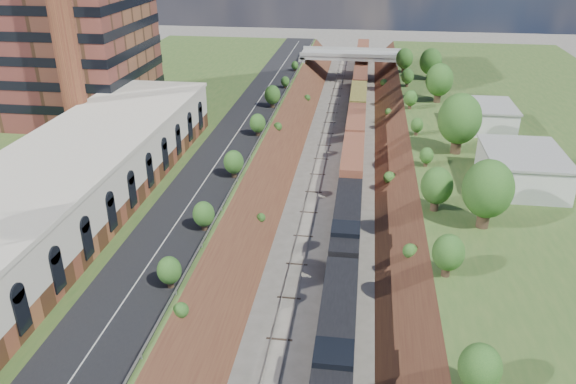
% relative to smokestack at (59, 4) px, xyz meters
% --- Properties ---
extents(platform_left, '(44.00, 180.00, 5.00)m').
position_rel_smokestack_xyz_m(platform_left, '(3.00, 4.00, -22.50)').
color(platform_left, '#385824').
rests_on(platform_left, ground).
extents(platform_right, '(44.00, 180.00, 5.00)m').
position_rel_smokestack_xyz_m(platform_right, '(69.00, 4.00, -22.50)').
color(platform_right, '#385824').
rests_on(platform_right, ground).
extents(embankment_left, '(10.00, 180.00, 10.00)m').
position_rel_smokestack_xyz_m(embankment_left, '(25.00, 4.00, -25.00)').
color(embankment_left, brown).
rests_on(embankment_left, ground).
extents(embankment_right, '(10.00, 180.00, 10.00)m').
position_rel_smokestack_xyz_m(embankment_right, '(47.00, 4.00, -25.00)').
color(embankment_right, brown).
rests_on(embankment_right, ground).
extents(rail_left_track, '(1.58, 180.00, 0.18)m').
position_rel_smokestack_xyz_m(rail_left_track, '(33.40, 4.00, -24.91)').
color(rail_left_track, gray).
rests_on(rail_left_track, ground).
extents(rail_right_track, '(1.58, 180.00, 0.18)m').
position_rel_smokestack_xyz_m(rail_right_track, '(38.60, 4.00, -24.91)').
color(rail_right_track, gray).
rests_on(rail_right_track, ground).
extents(road, '(8.00, 180.00, 0.10)m').
position_rel_smokestack_xyz_m(road, '(20.50, 4.00, -19.95)').
color(road, black).
rests_on(road, platform_left).
extents(guardrail, '(0.10, 171.00, 0.70)m').
position_rel_smokestack_xyz_m(guardrail, '(24.60, 3.80, -19.45)').
color(guardrail, '#99999E').
rests_on(guardrail, platform_left).
extents(commercial_building, '(14.30, 62.30, 7.00)m').
position_rel_smokestack_xyz_m(commercial_building, '(8.00, -18.00, -16.49)').
color(commercial_building, brown).
rests_on(commercial_building, platform_left).
extents(smokestack, '(3.20, 3.20, 40.00)m').
position_rel_smokestack_xyz_m(smokestack, '(0.00, 0.00, 0.00)').
color(smokestack, brown).
rests_on(smokestack, platform_left).
extents(overpass, '(24.50, 8.30, 7.40)m').
position_rel_smokestack_xyz_m(overpass, '(36.00, 66.00, -20.08)').
color(overpass, gray).
rests_on(overpass, ground).
extents(white_building_near, '(9.00, 12.00, 4.00)m').
position_rel_smokestack_xyz_m(white_building_near, '(59.50, -4.00, -18.00)').
color(white_building_near, silver).
rests_on(white_building_near, platform_right).
extents(white_building_far, '(8.00, 10.00, 3.60)m').
position_rel_smokestack_xyz_m(white_building_far, '(59.00, 18.00, -18.20)').
color(white_building_far, silver).
rests_on(white_building_far, platform_right).
extents(tree_right_large, '(5.25, 5.25, 7.61)m').
position_rel_smokestack_xyz_m(tree_right_large, '(53.00, -16.00, -15.62)').
color(tree_right_large, '#473323').
rests_on(tree_right_large, platform_right).
extents(tree_left_crest, '(2.45, 2.45, 3.55)m').
position_rel_smokestack_xyz_m(tree_left_crest, '(24.20, -36.00, -17.96)').
color(tree_left_crest, '#473323').
rests_on(tree_left_crest, platform_left).
extents(freight_train, '(3.15, 160.43, 4.69)m').
position_rel_smokestack_xyz_m(freight_train, '(38.60, 21.41, -22.32)').
color(freight_train, black).
rests_on(freight_train, ground).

